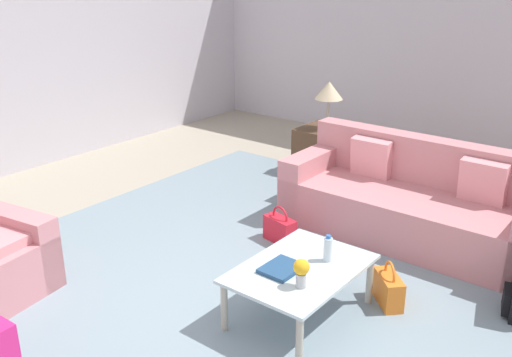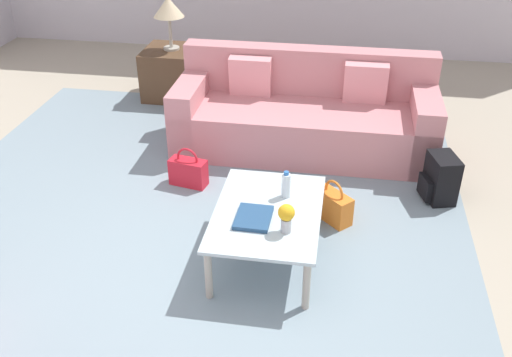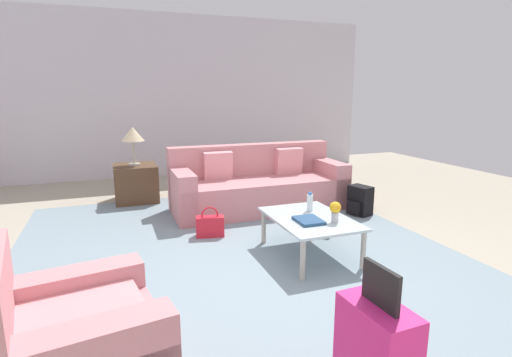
{
  "view_description": "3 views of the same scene",
  "coord_description": "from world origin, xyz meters",
  "px_view_note": "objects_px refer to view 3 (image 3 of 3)",
  "views": [
    {
      "loc": [
        -2.61,
        -2.46,
        2.42
      ],
      "look_at": [
        0.29,
        -0.18,
        1.04
      ],
      "focal_mm": 40.0,
      "sensor_mm": 36.0,
      "label": 1
    },
    {
      "loc": [
        -2.81,
        -0.94,
        2.61
      ],
      "look_at": [
        -0.03,
        -0.49,
        0.92
      ],
      "focal_mm": 40.0,
      "sensor_mm": 36.0,
      "label": 2
    },
    {
      "loc": [
        -3.0,
        1.35,
        1.64
      ],
      "look_at": [
        0.53,
        0.03,
        0.82
      ],
      "focal_mm": 28.0,
      "sensor_mm": 36.0,
      "label": 3
    }
  ],
  "objects_px": {
    "flower_vase": "(335,210)",
    "backpack_black": "(360,201)",
    "handbag_red": "(210,226)",
    "armchair": "(59,353)",
    "couch": "(257,187)",
    "coffee_table": "(310,222)",
    "table_lamp": "(133,135)",
    "water_bottle": "(310,202)",
    "handbag_orange": "(320,222)",
    "coffee_table_book": "(309,220)",
    "side_table": "(136,183)"
  },
  "relations": [
    {
      "from": "couch",
      "to": "backpack_black",
      "type": "relative_size",
      "value": 6.04
    },
    {
      "from": "couch",
      "to": "flower_vase",
      "type": "height_order",
      "value": "couch"
    },
    {
      "from": "table_lamp",
      "to": "backpack_black",
      "type": "relative_size",
      "value": 1.44
    },
    {
      "from": "backpack_black",
      "to": "couch",
      "type": "bearing_deg",
      "value": 56.09
    },
    {
      "from": "side_table",
      "to": "handbag_orange",
      "type": "xyz_separation_m",
      "value": [
        -2.25,
        -1.94,
        -0.15
      ]
    },
    {
      "from": "water_bottle",
      "to": "handbag_red",
      "type": "distance_m",
      "value": 1.2
    },
    {
      "from": "table_lamp",
      "to": "handbag_red",
      "type": "relative_size",
      "value": 1.61
    },
    {
      "from": "water_bottle",
      "to": "armchair",
      "type": "bearing_deg",
      "value": 123.66
    },
    {
      "from": "backpack_black",
      "to": "table_lamp",
      "type": "bearing_deg",
      "value": 57.13
    },
    {
      "from": "coffee_table",
      "to": "backpack_black",
      "type": "xyz_separation_m",
      "value": [
        1.0,
        -1.29,
        -0.17
      ]
    },
    {
      "from": "armchair",
      "to": "handbag_red",
      "type": "bearing_deg",
      "value": -31.62
    },
    {
      "from": "water_bottle",
      "to": "coffee_table_book",
      "type": "relative_size",
      "value": 0.7
    },
    {
      "from": "handbag_orange",
      "to": "handbag_red",
      "type": "bearing_deg",
      "value": 75.05
    },
    {
      "from": "couch",
      "to": "table_lamp",
      "type": "relative_size",
      "value": 4.19
    },
    {
      "from": "couch",
      "to": "handbag_orange",
      "type": "xyz_separation_m",
      "value": [
        -1.25,
        -0.34,
        -0.18
      ]
    },
    {
      "from": "handbag_red",
      "to": "backpack_black",
      "type": "bearing_deg",
      "value": -86.93
    },
    {
      "from": "coffee_table",
      "to": "handbag_orange",
      "type": "distance_m",
      "value": 0.74
    },
    {
      "from": "armchair",
      "to": "backpack_black",
      "type": "bearing_deg",
      "value": -56.29
    },
    {
      "from": "flower_vase",
      "to": "handbag_red",
      "type": "xyz_separation_m",
      "value": [
        1.1,
        0.97,
        -0.4
      ]
    },
    {
      "from": "coffee_table",
      "to": "coffee_table_book",
      "type": "height_order",
      "value": "coffee_table_book"
    },
    {
      "from": "flower_vase",
      "to": "table_lamp",
      "type": "distance_m",
      "value": 3.47
    },
    {
      "from": "coffee_table_book",
      "to": "table_lamp",
      "type": "xyz_separation_m",
      "value": [
        2.92,
        1.42,
        0.59
      ]
    },
    {
      "from": "handbag_red",
      "to": "handbag_orange",
      "type": "relative_size",
      "value": 1.0
    },
    {
      "from": "water_bottle",
      "to": "backpack_black",
      "type": "relative_size",
      "value": 0.51
    },
    {
      "from": "coffee_table_book",
      "to": "handbag_red",
      "type": "bearing_deg",
      "value": 37.34
    },
    {
      "from": "coffee_table",
      "to": "table_lamp",
      "type": "height_order",
      "value": "table_lamp"
    },
    {
      "from": "armchair",
      "to": "water_bottle",
      "type": "height_order",
      "value": "armchair"
    },
    {
      "from": "couch",
      "to": "water_bottle",
      "type": "bearing_deg",
      "value": 180.0
    },
    {
      "from": "handbag_orange",
      "to": "backpack_black",
      "type": "xyz_separation_m",
      "value": [
        0.45,
        -0.85,
        0.06
      ]
    },
    {
      "from": "coffee_table_book",
      "to": "backpack_black",
      "type": "distance_m",
      "value": 1.78
    },
    {
      "from": "coffee_table",
      "to": "handbag_red",
      "type": "relative_size",
      "value": 2.91
    },
    {
      "from": "handbag_red",
      "to": "backpack_black",
      "type": "relative_size",
      "value": 0.89
    },
    {
      "from": "armchair",
      "to": "flower_vase",
      "type": "height_order",
      "value": "armchair"
    },
    {
      "from": "couch",
      "to": "handbag_red",
      "type": "height_order",
      "value": "couch"
    },
    {
      "from": "couch",
      "to": "table_lamp",
      "type": "distance_m",
      "value": 2.01
    },
    {
      "from": "side_table",
      "to": "coffee_table_book",
      "type": "bearing_deg",
      "value": -154.07
    },
    {
      "from": "flower_vase",
      "to": "backpack_black",
      "type": "height_order",
      "value": "flower_vase"
    },
    {
      "from": "side_table",
      "to": "water_bottle",
      "type": "bearing_deg",
      "value": -148.39
    },
    {
      "from": "coffee_table",
      "to": "handbag_red",
      "type": "xyz_separation_m",
      "value": [
        0.88,
        0.82,
        -0.23
      ]
    },
    {
      "from": "armchair",
      "to": "handbag_red",
      "type": "relative_size",
      "value": 2.87
    },
    {
      "from": "couch",
      "to": "table_lamp",
      "type": "bearing_deg",
      "value": 57.92
    },
    {
      "from": "couch",
      "to": "water_bottle",
      "type": "height_order",
      "value": "couch"
    },
    {
      "from": "flower_vase",
      "to": "coffee_table",
      "type": "bearing_deg",
      "value": 34.29
    },
    {
      "from": "coffee_table",
      "to": "armchair",
      "type": "bearing_deg",
      "value": 121.15
    },
    {
      "from": "side_table",
      "to": "backpack_black",
      "type": "relative_size",
      "value": 1.56
    },
    {
      "from": "coffee_table",
      "to": "flower_vase",
      "type": "height_order",
      "value": "flower_vase"
    },
    {
      "from": "flower_vase",
      "to": "table_lamp",
      "type": "relative_size",
      "value": 0.36
    },
    {
      "from": "coffee_table_book",
      "to": "flower_vase",
      "type": "bearing_deg",
      "value": -112.47
    },
    {
      "from": "couch",
      "to": "table_lamp",
      "type": "height_order",
      "value": "table_lamp"
    },
    {
      "from": "water_bottle",
      "to": "table_lamp",
      "type": "relative_size",
      "value": 0.35
    }
  ]
}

